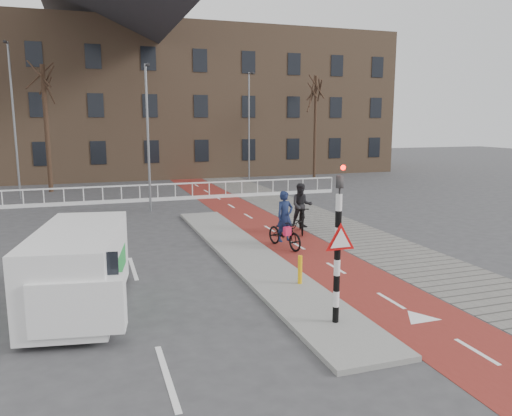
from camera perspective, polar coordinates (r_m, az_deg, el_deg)
name	(u,v)px	position (r m, az deg, el deg)	size (l,w,h in m)	color
ground	(320,295)	(13.50, 7.37, -9.79)	(120.00, 120.00, 0.00)	#38383A
bike_lane	(255,220)	(23.01, -0.13, -1.39)	(2.50, 60.00, 0.01)	maroon
sidewalk	(310,216)	(24.02, 6.22, -0.96)	(3.00, 60.00, 0.01)	slate
curb_island	(249,256)	(16.78, -0.79, -5.52)	(1.80, 16.00, 0.12)	gray
traffic_signal	(338,240)	(10.94, 9.38, -3.68)	(0.80, 0.80, 3.68)	black
bollard	(300,270)	(13.82, 5.05, -7.03)	(0.12, 0.12, 0.79)	#F0B00D
cyclist_near	(285,229)	(17.95, 3.31, -2.40)	(1.11, 2.10, 2.06)	black
cyclist_far	(301,213)	(20.31, 5.21, -0.53)	(1.14, 1.98, 2.04)	black
van	(79,268)	(12.81, -19.57, -6.47)	(2.58, 4.87, 1.99)	white
railing	(103,198)	(28.72, -17.10, 1.07)	(28.00, 0.10, 0.99)	silver
townhouse_row	(118,80)	(43.60, -15.52, 13.95)	(46.00, 10.00, 15.90)	#7F6047
tree_mid	(47,129)	(34.43, -22.80, 8.29)	(0.29, 0.29, 7.95)	black
tree_right	(315,128)	(39.19, 6.77, 9.04)	(0.22, 0.22, 7.86)	black
streetlight_near	(148,139)	(25.42, -12.23, 7.67)	(0.12, 0.12, 7.23)	slate
streetlight_left	(14,123)	(31.86, -25.91, 8.78)	(0.12, 0.12, 8.83)	slate
streetlight_right	(249,128)	(37.60, -0.81, 9.16)	(0.12, 0.12, 7.99)	slate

